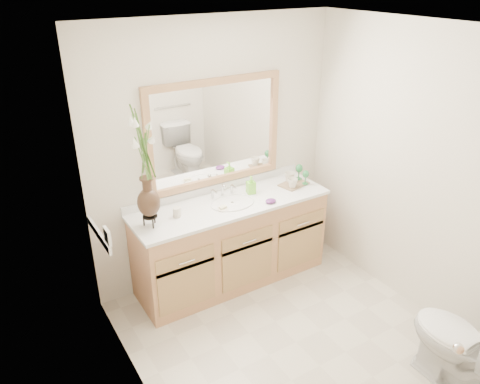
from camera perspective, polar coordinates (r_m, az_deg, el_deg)
floor at (r=3.99m, az=6.85°, el=-17.73°), size 2.60×2.60×0.00m
ceiling at (r=2.92m, az=9.42°, el=18.93°), size 2.40×2.60×0.02m
wall_back at (r=4.27m, az=-3.09°, el=4.67°), size 2.40×0.02×2.40m
wall_front at (r=2.59m, az=26.75°, el=-13.65°), size 2.40×0.02×2.40m
wall_left at (r=2.77m, az=-11.98°, el=-8.42°), size 0.02×2.60×2.40m
wall_right at (r=4.09m, az=21.12°, el=1.96°), size 0.02×2.60×2.40m
vanity at (r=4.40m, az=-1.04°, el=-6.25°), size 1.80×0.55×0.80m
counter at (r=4.20m, az=-1.09°, el=-1.43°), size 1.84×0.57×0.03m
sink at (r=4.20m, az=-0.96°, el=-2.00°), size 0.38×0.34×0.23m
mirror at (r=4.18m, az=-3.01°, el=7.20°), size 1.32×0.04×0.97m
switch_plate at (r=3.52m, az=-15.87°, el=-5.19°), size 0.02×0.12×0.12m
door at (r=2.52m, az=21.54°, el=-19.82°), size 0.80×0.03×2.00m
toilet at (r=3.73m, az=25.33°, el=-16.54°), size 0.42×0.75×0.74m
flower_vase at (r=3.63m, az=-11.58°, el=4.24°), size 0.22×0.22×0.89m
tumbler at (r=3.97m, az=-7.70°, el=-2.46°), size 0.07×0.07×0.08m
soap_dish at (r=4.06m, az=-2.11°, el=-2.03°), size 0.10×0.10×0.03m
soap_bottle at (r=4.33m, az=1.34°, el=0.78°), size 0.08×0.08×0.15m
purple_dish at (r=4.18m, az=3.76°, el=-1.09°), size 0.12×0.11×0.04m
tray at (r=4.55m, az=6.56°, el=0.96°), size 0.31×0.24×0.01m
mug_left at (r=4.45m, az=6.43°, el=1.13°), size 0.10×0.09×0.09m
mug_right at (r=4.57m, az=6.08°, el=1.86°), size 0.12×0.11×0.10m
goblet_front at (r=4.52m, az=8.00°, el=2.09°), size 0.06×0.06×0.14m
goblet_back at (r=4.61m, az=7.22°, el=2.79°), size 0.07×0.07×0.16m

